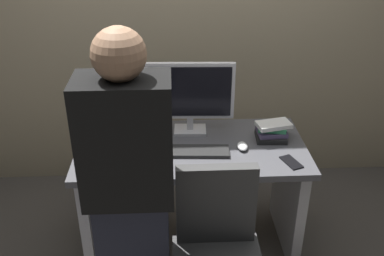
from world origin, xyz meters
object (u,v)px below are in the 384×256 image
object	(u,v)px
book_stack	(272,131)
cell_phone	(291,162)
desk	(192,178)
cup_by_monitor	(115,124)
mouse	(242,146)
keyboard	(193,151)
person_at_desk	(130,198)
monitor	(189,94)
cup_near_keyboard	(126,157)

from	to	relation	value
book_stack	cell_phone	bearing A→B (deg)	-78.61
desk	cup_by_monitor	xyz separation A→B (m)	(-0.48, 0.22, 0.28)
mouse	keyboard	bearing A→B (deg)	-174.21
person_at_desk	mouse	bearing A→B (deg)	43.78
person_at_desk	cup_by_monitor	xyz separation A→B (m)	(-0.16, 0.85, -0.06)
desk	mouse	distance (m)	0.39
monitor	mouse	distance (m)	0.45
keyboard	desk	bearing A→B (deg)	95.29
keyboard	mouse	bearing A→B (deg)	9.12
desk	cell_phone	world-z (taller)	cell_phone
mouse	cell_phone	world-z (taller)	mouse
cup_near_keyboard	book_stack	distance (m)	0.90
mouse	book_stack	world-z (taller)	book_stack
cup_near_keyboard	cell_phone	size ratio (longest dim) A/B	0.71
person_at_desk	cell_phone	xyz separation A→B (m)	(0.86, 0.42, -0.10)
cup_near_keyboard	cell_phone	xyz separation A→B (m)	(0.92, -0.03, -0.05)
desk	keyboard	distance (m)	0.25
desk	cup_by_monitor	bearing A→B (deg)	155.40
desk	keyboard	world-z (taller)	keyboard
person_at_desk	cell_phone	size ratio (longest dim) A/B	11.38
monitor	cell_phone	distance (m)	0.73
keyboard	book_stack	xyz separation A→B (m)	(0.49, 0.14, 0.05)
cell_phone	monitor	bearing A→B (deg)	123.80
person_at_desk	monitor	size ratio (longest dim) A/B	3.03
monitor	mouse	xyz separation A→B (m)	(0.30, -0.23, -0.24)
mouse	cup_by_monitor	world-z (taller)	cup_by_monitor
mouse	book_stack	size ratio (longest dim) A/B	0.45
book_stack	desk	bearing A→B (deg)	-172.42
person_at_desk	cell_phone	bearing A→B (deg)	25.94
desk	person_at_desk	xyz separation A→B (m)	(-0.31, -0.63, 0.33)
person_at_desk	keyboard	distance (m)	0.64
mouse	monitor	bearing A→B (deg)	142.30
desk	cup_by_monitor	distance (m)	0.59
mouse	book_stack	xyz separation A→B (m)	(0.20, 0.11, 0.04)
cell_phone	desk	bearing A→B (deg)	138.62
mouse	book_stack	distance (m)	0.23
person_at_desk	cup_near_keyboard	world-z (taller)	person_at_desk
cup_by_monitor	keyboard	bearing A→B (deg)	-31.50
cup_near_keyboard	book_stack	xyz separation A→B (m)	(0.86, 0.25, 0.00)
mouse	cup_near_keyboard	size ratio (longest dim) A/B	0.98
cup_near_keyboard	desk	bearing A→B (deg)	26.19
book_stack	cup_by_monitor	bearing A→B (deg)	171.09
desk	cup_near_keyboard	world-z (taller)	cup_near_keyboard
desk	cup_by_monitor	size ratio (longest dim) A/B	14.58
monitor	cell_phone	size ratio (longest dim) A/B	3.76
monitor	cup_near_keyboard	distance (m)	0.56
person_at_desk	monitor	distance (m)	0.89
cup_near_keyboard	cell_phone	distance (m)	0.92
desk	mouse	world-z (taller)	mouse
person_at_desk	cup_near_keyboard	xyz separation A→B (m)	(-0.06, 0.45, -0.05)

